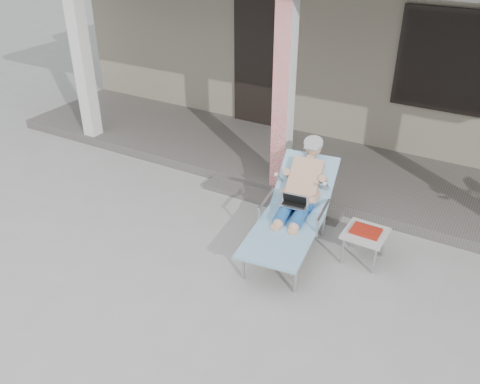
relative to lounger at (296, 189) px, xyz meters
The scene contains 6 objects.
ground 1.52m from the lounger, 119.61° to the right, with size 60.00×60.00×0.00m, color #9E9E99.
house 5.45m from the lounger, 97.06° to the left, with size 10.40×5.40×3.30m.
porch_deck 2.06m from the lounger, 109.80° to the left, with size 10.00×2.00×0.15m, color #605B56.
porch_step 1.18m from the lounger, 133.93° to the left, with size 2.00×0.30×0.07m, color #605B56.
lounger is the anchor object (origin of this frame).
side_table 0.92m from the lounger, ahead, with size 0.46×0.46×0.41m.
Camera 1 is at (2.59, -3.53, 3.58)m, focal length 38.00 mm.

